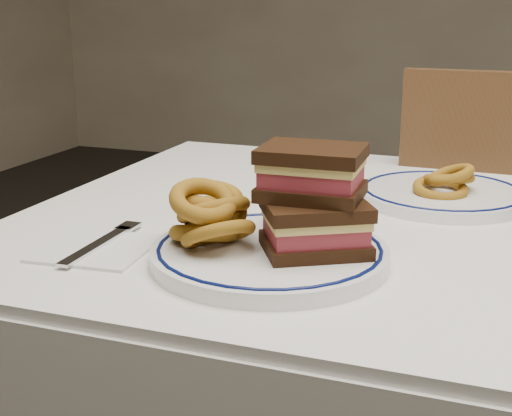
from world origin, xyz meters
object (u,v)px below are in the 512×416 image
(chair_far, at_px, (509,278))
(reuben_sandwich, at_px, (314,199))
(main_plate, at_px, (269,253))
(far_plate, at_px, (442,194))

(chair_far, xyz_separation_m, reuben_sandwich, (-0.23, -0.68, 0.32))
(main_plate, distance_m, far_plate, 0.39)
(far_plate, bearing_deg, main_plate, -115.19)
(chair_far, bearing_deg, far_plate, -108.47)
(chair_far, bearing_deg, reuben_sandwich, -108.64)
(chair_far, distance_m, reuben_sandwich, 0.79)
(main_plate, bearing_deg, chair_far, 68.08)
(chair_far, relative_size, reuben_sandwich, 6.33)
(far_plate, bearing_deg, reuben_sandwich, -108.81)
(main_plate, relative_size, reuben_sandwich, 1.92)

